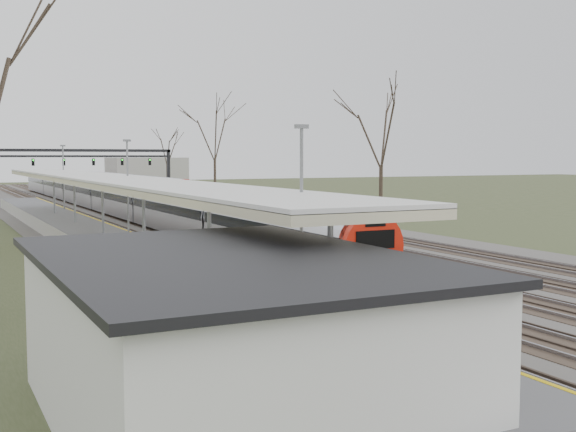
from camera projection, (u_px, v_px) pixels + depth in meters
name	position (u px, v px, depth m)	size (l,w,h in m)	color
track_bed	(159.00, 217.00, 61.23)	(24.00, 160.00, 0.22)	#474442
platform	(90.00, 238.00, 41.44)	(3.50, 69.00, 1.00)	#9E9B93
canopy	(107.00, 180.00, 37.14)	(4.10, 50.00, 3.11)	slate
station_building	(224.00, 345.00, 13.55)	(6.00, 9.00, 3.20)	silver
signal_gantry	(87.00, 159.00, 87.53)	(21.00, 0.59, 6.08)	black
tree_east_far	(381.00, 129.00, 55.23)	(5.00, 5.00, 10.30)	#2D231C
train_near	(105.00, 196.00, 66.87)	(2.62, 90.21, 3.05)	#B3B5BD
train_far	(126.00, 187.00, 87.94)	(2.62, 45.21, 3.05)	#B3B5BD
passenger	(365.00, 289.00, 17.34)	(0.69, 0.45, 1.89)	#345065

